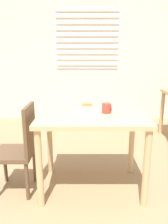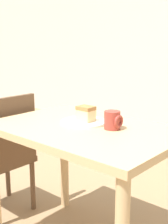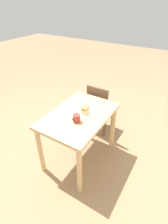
% 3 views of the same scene
% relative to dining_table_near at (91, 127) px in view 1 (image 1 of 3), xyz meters
% --- Properties ---
extents(wall_back, '(10.00, 0.09, 2.80)m').
position_rel_dining_table_near_xyz_m(wall_back, '(0.03, 2.49, 0.75)').
color(wall_back, beige).
rests_on(wall_back, ground_plane).
extents(dining_table_near, '(1.03, 0.70, 0.77)m').
position_rel_dining_table_near_xyz_m(dining_table_near, '(0.00, 0.00, 0.00)').
color(dining_table_near, tan).
rests_on(dining_table_near, ground_plane).
extents(chair_near_window, '(0.37, 0.37, 0.88)m').
position_rel_dining_table_near_xyz_m(chair_near_window, '(-0.69, -0.05, -0.18)').
color(chair_near_window, brown).
rests_on(chair_near_window, ground_plane).
extents(plate, '(0.26, 0.26, 0.01)m').
position_rel_dining_table_near_xyz_m(plate, '(-0.06, 0.05, 0.13)').
color(plate, white).
rests_on(plate, dining_table_near).
extents(cake_slice, '(0.09, 0.08, 0.09)m').
position_rel_dining_table_near_xyz_m(cake_slice, '(-0.05, 0.06, 0.18)').
color(cake_slice, '#E5CC89').
rests_on(cake_slice, plate).
extents(coffee_mug, '(0.09, 0.09, 0.10)m').
position_rel_dining_table_near_xyz_m(coffee_mug, '(0.14, 0.06, 0.17)').
color(coffee_mug, '#9E382D').
rests_on(coffee_mug, dining_table_near).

